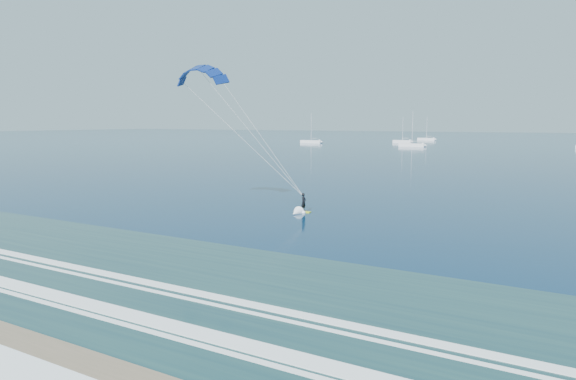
# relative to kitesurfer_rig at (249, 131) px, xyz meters

# --- Properties ---
(kitesurfer_rig) EXTENTS (14.43, 6.13, 15.70)m
(kitesurfer_rig) POSITION_rel_kitesurfer_rig_xyz_m (0.00, 0.00, 0.00)
(kitesurfer_rig) COLOR #C0CF18
(kitesurfer_rig) RESTS_ON ground
(sailboat_0) EXTENTS (9.30, 2.40, 12.57)m
(sailboat_0) POSITION_rel_kitesurfer_rig_xyz_m (-70.35, 150.04, -7.46)
(sailboat_0) COLOR white
(sailboat_0) RESTS_ON ground
(sailboat_1) EXTENTS (7.83, 2.40, 10.88)m
(sailboat_1) POSITION_rel_kitesurfer_rig_xyz_m (-37.40, 170.45, -7.47)
(sailboat_1) COLOR white
(sailboat_1) RESTS_ON ground
(sailboat_2) EXTENTS (8.30, 2.40, 11.25)m
(sailboat_2) POSITION_rel_kitesurfer_rig_xyz_m (-36.22, 204.37, -7.47)
(sailboat_2) COLOR white
(sailboat_2) RESTS_ON ground
(sailboat_7) EXTENTS (9.21, 2.40, 12.51)m
(sailboat_7) POSITION_rel_kitesurfer_rig_xyz_m (-24.41, 140.16, -7.46)
(sailboat_7) COLOR white
(sailboat_7) RESTS_ON ground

